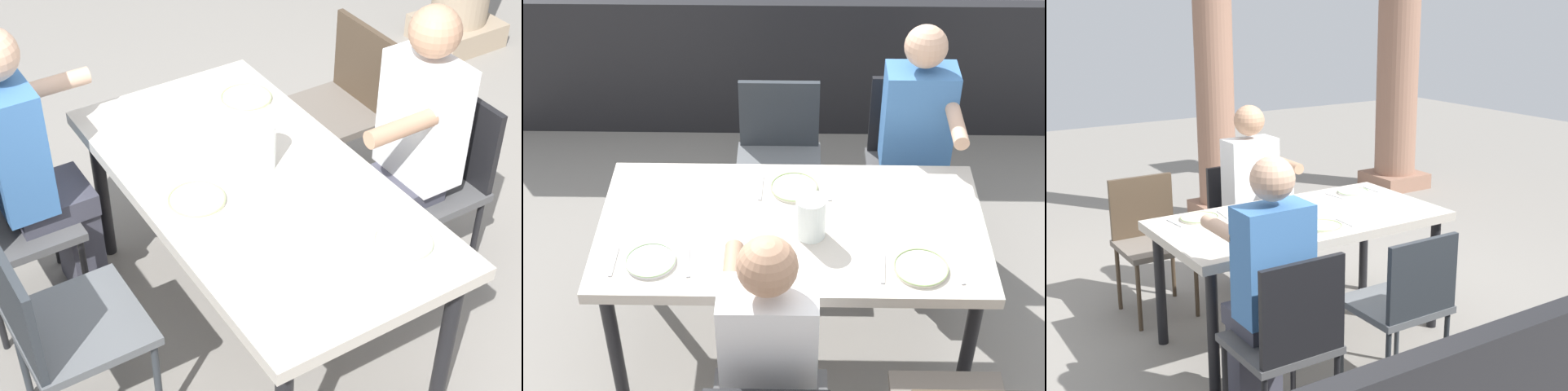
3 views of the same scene
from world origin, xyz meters
The scene contains 17 objects.
ground_plane centered at (0.00, 0.00, 0.00)m, with size 16.00×16.00×0.00m, color gray.
dining_table centered at (0.00, 0.00, 0.68)m, with size 1.65×0.86×0.75m.
chair_west_north centered at (-0.61, 0.85, 0.51)m, with size 0.44×0.44×0.87m.
chair_mid_north centered at (0.07, 0.85, 0.51)m, with size 0.44×0.44×0.86m.
chair_mid_south centered at (0.07, -0.85, 0.52)m, with size 0.44×0.44×0.87m.
diner_woman_green centered at (0.08, 0.67, 0.70)m, with size 0.35×0.49×1.31m.
diner_man_white centered at (-0.61, -0.66, 0.70)m, with size 0.35×0.49×1.31m.
plate_0 centered at (-0.52, 0.27, 0.76)m, with size 0.22×0.22×0.02m.
fork_0 centered at (-0.67, 0.27, 0.76)m, with size 0.02×0.17×0.01m, color silver.
spoon_0 centered at (-0.37, 0.27, 0.76)m, with size 0.02×0.17×0.01m, color silver.
plate_1 centered at (-0.01, -0.25, 0.76)m, with size 0.21×0.21×0.02m.
fork_1 centered at (-0.16, -0.25, 0.76)m, with size 0.02×0.17×0.01m, color silver.
spoon_1 centered at (0.14, -0.25, 0.76)m, with size 0.02×0.17×0.01m, color silver.
plate_2 centered at (0.57, 0.24, 0.76)m, with size 0.21×0.21×0.02m.
fork_2 centered at (0.42, 0.24, 0.76)m, with size 0.02×0.17×0.01m, color silver.
spoon_2 centered at (0.72, 0.24, 0.76)m, with size 0.02×0.17×0.01m, color silver.
water_pitcher centered at (-0.08, 0.06, 0.84)m, with size 0.12×0.12×0.19m.
Camera 1 is at (2.17, -1.31, 2.68)m, focal length 58.57 mm.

